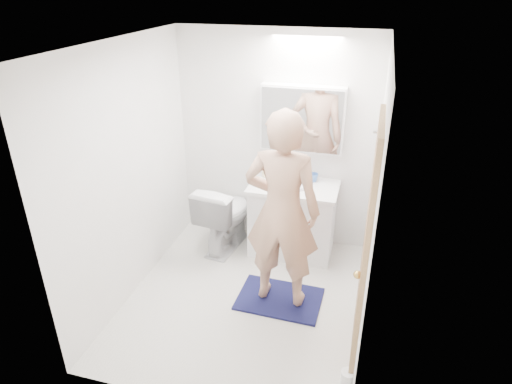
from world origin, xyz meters
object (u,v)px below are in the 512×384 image
(toothbrush_cup, at_px, (314,178))
(soap_bottle_a, at_px, (266,167))
(person, at_px, (282,211))
(medicine_cabinet, at_px, (302,119))
(soap_bottle_b, at_px, (280,169))
(vanity_cabinet, at_px, (293,220))
(toilet_paper_roll, at_px, (348,377))
(toilet, at_px, (225,215))

(toothbrush_cup, bearing_deg, soap_bottle_a, -178.93)
(person, relative_size, soap_bottle_a, 8.39)
(medicine_cabinet, height_order, person, person)
(person, height_order, soap_bottle_b, person)
(vanity_cabinet, bearing_deg, toothbrush_cup, 41.03)
(toilet_paper_roll, bearing_deg, toothbrush_cup, 107.74)
(medicine_cabinet, height_order, soap_bottle_b, medicine_cabinet)
(soap_bottle_b, bearing_deg, toothbrush_cup, -3.06)
(toilet, relative_size, soap_bottle_b, 4.29)
(vanity_cabinet, height_order, toilet, toilet)
(soap_bottle_a, bearing_deg, medicine_cabinet, 9.10)
(soap_bottle_a, bearing_deg, toilet_paper_roll, -58.60)
(medicine_cabinet, distance_m, soap_bottle_a, 0.68)
(vanity_cabinet, relative_size, soap_bottle_a, 4.04)
(medicine_cabinet, distance_m, person, 1.22)
(medicine_cabinet, distance_m, toilet, 1.38)
(toilet, distance_m, soap_bottle_a, 0.71)
(medicine_cabinet, distance_m, toothbrush_cup, 0.66)
(vanity_cabinet, xyz_separation_m, toilet, (-0.75, -0.12, 0.02))
(vanity_cabinet, bearing_deg, toilet, -171.32)
(medicine_cabinet, relative_size, toothbrush_cup, 8.78)
(toilet, relative_size, toilet_paper_roll, 7.39)
(vanity_cabinet, height_order, soap_bottle_b, soap_bottle_b)
(person, bearing_deg, toilet, -42.26)
(soap_bottle_b, bearing_deg, person, -76.91)
(soap_bottle_a, distance_m, soap_bottle_b, 0.17)
(vanity_cabinet, distance_m, soap_bottle_a, 0.66)
(toilet_paper_roll, bearing_deg, soap_bottle_b, 117.24)
(medicine_cabinet, bearing_deg, soap_bottle_b, -171.96)
(toilet, xyz_separation_m, toilet_paper_roll, (1.53, -1.59, -0.36))
(soap_bottle_a, bearing_deg, toothbrush_cup, 1.07)
(person, height_order, soap_bottle_a, person)
(soap_bottle_a, relative_size, toothbrush_cup, 2.22)
(toothbrush_cup, height_order, toilet_paper_roll, toothbrush_cup)
(toilet, height_order, person, person)
(medicine_cabinet, height_order, toilet, medicine_cabinet)
(vanity_cabinet, xyz_separation_m, toothbrush_cup, (0.18, 0.16, 0.48))
(soap_bottle_a, height_order, toothbrush_cup, soap_bottle_a)
(medicine_cabinet, bearing_deg, person, -88.02)
(soap_bottle_a, xyz_separation_m, soap_bottle_b, (0.16, 0.03, -0.02))
(vanity_cabinet, bearing_deg, medicine_cabinet, 84.07)
(toilet, xyz_separation_m, person, (0.81, -0.78, 0.58))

